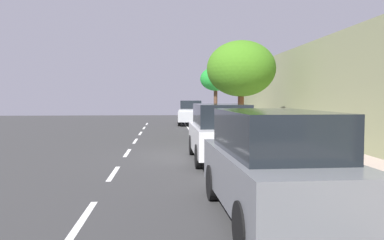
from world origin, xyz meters
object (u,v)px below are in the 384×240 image
at_px(parked_suv_white_second, 220,132).
at_px(cyclist_with_backpack, 220,121).
at_px(street_tree_mid_block, 241,69).
at_px(pedestrian_on_phone, 244,115).
at_px(parked_suv_grey_nearest, 273,164).
at_px(bicycle_at_curb, 215,132).
at_px(street_tree_far_end, 216,79).
at_px(parked_pickup_silver_mid, 191,113).

distance_m(parked_suv_white_second, cyclist_with_backpack, 6.86).
relative_size(street_tree_mid_block, pedestrian_on_phone, 3.23).
height_order(street_tree_mid_block, pedestrian_on_phone, street_tree_mid_block).
height_order(parked_suv_grey_nearest, bicycle_at_curb, parked_suv_grey_nearest).
xyz_separation_m(street_tree_mid_block, pedestrian_on_phone, (1.26, 5.10, -2.70)).
xyz_separation_m(parked_suv_white_second, street_tree_far_end, (2.18, 17.78, 2.65)).
height_order(street_tree_mid_block, street_tree_far_end, street_tree_mid_block).
xyz_separation_m(parked_pickup_silver_mid, pedestrian_on_phone, (3.25, -5.70, 0.15)).
height_order(parked_suv_white_second, parked_pickup_silver_mid, parked_suv_white_second).
height_order(parked_suv_white_second, street_tree_far_end, street_tree_far_end).
bearing_deg(bicycle_at_curb, pedestrian_on_phone, 62.49).
relative_size(parked_suv_grey_nearest, parked_suv_white_second, 1.01).
relative_size(parked_suv_white_second, pedestrian_on_phone, 2.98).
bearing_deg(parked_suv_grey_nearest, cyclist_with_backpack, 85.90).
xyz_separation_m(cyclist_with_backpack, street_tree_far_end, (1.20, 10.99, 2.70)).
xyz_separation_m(parked_suv_grey_nearest, pedestrian_on_phone, (3.42, 19.00, 0.03)).
relative_size(parked_suv_grey_nearest, street_tree_mid_block, 0.93).
relative_size(parked_pickup_silver_mid, cyclist_with_backpack, 3.36).
height_order(cyclist_with_backpack, street_tree_mid_block, street_tree_mid_block).
distance_m(parked_pickup_silver_mid, cyclist_with_backpack, 11.35).
bearing_deg(parked_suv_grey_nearest, pedestrian_on_phone, 79.80).
relative_size(parked_suv_grey_nearest, parked_pickup_silver_mid, 0.88).
xyz_separation_m(parked_pickup_silver_mid, street_tree_far_end, (1.98, -0.33, 2.77)).
bearing_deg(pedestrian_on_phone, street_tree_mid_block, -103.87).
relative_size(parked_suv_grey_nearest, cyclist_with_backpack, 2.95).
bearing_deg(parked_suv_white_second, parked_suv_grey_nearest, -89.79).
bearing_deg(parked_suv_grey_nearest, street_tree_mid_block, 81.17).
xyz_separation_m(bicycle_at_curb, pedestrian_on_phone, (2.69, 5.16, 0.68)).
bearing_deg(cyclist_with_backpack, bicycle_at_curb, 116.63).
bearing_deg(street_tree_far_end, bicycle_at_curb, -97.72).
bearing_deg(street_tree_far_end, parked_pickup_silver_mid, 170.66).
xyz_separation_m(parked_suv_white_second, parked_pickup_silver_mid, (0.20, 18.11, -0.13)).
height_order(parked_pickup_silver_mid, bicycle_at_curb, parked_pickup_silver_mid).
bearing_deg(bicycle_at_curb, street_tree_far_end, 82.28).
bearing_deg(street_tree_mid_block, parked_pickup_silver_mid, 100.41).
xyz_separation_m(parked_suv_grey_nearest, bicycle_at_curb, (0.73, 13.84, -0.65)).
relative_size(parked_suv_grey_nearest, pedestrian_on_phone, 3.01).
distance_m(parked_pickup_silver_mid, street_tree_mid_block, 11.35).
relative_size(parked_suv_grey_nearest, street_tree_far_end, 1.05).
bearing_deg(street_tree_mid_block, parked_suv_white_second, -106.65).
bearing_deg(street_tree_mid_block, cyclist_with_backpack, -156.93).
distance_m(parked_suv_grey_nearest, parked_pickup_silver_mid, 24.70).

